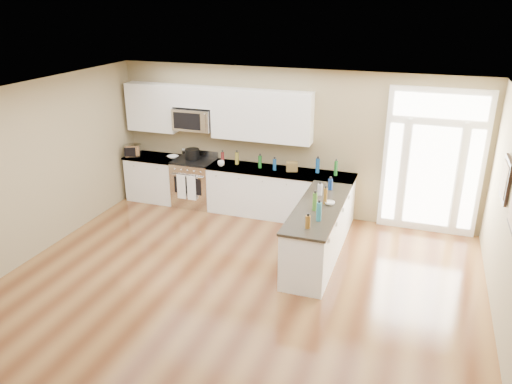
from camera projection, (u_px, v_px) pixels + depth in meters
ground at (209, 327)px, 6.48m from camera, size 8.00×8.00×0.00m
room_shell at (204, 206)px, 5.85m from camera, size 8.00×8.00×8.00m
back_cabinet_left at (155, 179)px, 10.43m from camera, size 1.10×0.66×0.94m
back_cabinet_right at (279, 195)px, 9.61m from camera, size 2.85×0.66×0.94m
peninsula_cabinet at (318, 235)px, 8.00m from camera, size 0.69×2.32×0.94m
upper_cabinet_left at (153, 107)px, 10.02m from camera, size 1.04×0.33×0.95m
upper_cabinet_right at (261, 116)px, 9.32m from camera, size 1.94×0.33×0.95m
upper_cabinet_short at (194, 96)px, 9.64m from camera, size 0.82×0.33×0.40m
microwave at (194, 119)px, 9.76m from camera, size 0.78×0.41×0.42m
entry_door at (433, 162)px, 8.70m from camera, size 1.70×0.10×2.60m
wall_art_near at (506, 179)px, 6.73m from camera, size 0.05×0.58×0.58m
kitchen_range at (195, 182)px, 10.13m from camera, size 0.80×0.71×1.08m
stockpot at (192, 154)px, 10.01m from camera, size 0.34×0.34×0.22m
toaster_oven at (133, 150)px, 10.20m from camera, size 0.36×0.32×0.25m
cardboard_box at (292, 166)px, 9.36m from camera, size 0.24×0.21×0.17m
bowl_left at (173, 157)px, 10.11m from camera, size 0.28×0.28×0.05m
bowl_peninsula at (330, 203)px, 7.86m from camera, size 0.18×0.18×0.05m
cup_counter at (221, 163)px, 9.64m from camera, size 0.16×0.16×0.10m
counter_bottles at (297, 181)px, 8.53m from camera, size 2.40×2.46×0.29m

